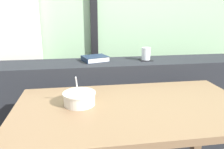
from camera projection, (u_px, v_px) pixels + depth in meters
name	position (u px, v px, depth m)	size (l,w,h in m)	color
curtain_left_panel	(7.00, 5.00, 2.02)	(0.56, 0.06, 2.50)	silver
window_divider_post	(94.00, 0.00, 2.16)	(0.07, 0.05, 2.60)	black
dark_console_ledge	(118.00, 107.00, 1.89)	(2.80, 0.34, 0.80)	#23262B
breakfast_table	(133.00, 123.00, 1.20)	(1.26, 0.69, 0.71)	brown
coaster_square	(146.00, 60.00, 1.81)	(0.10, 0.10, 0.01)	black
juice_glass	(146.00, 54.00, 1.80)	(0.07, 0.07, 0.10)	white
closed_book	(95.00, 59.00, 1.78)	(0.23, 0.21, 0.04)	#1E2D47
soup_bowl	(79.00, 98.00, 1.17)	(0.17, 0.17, 0.16)	silver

